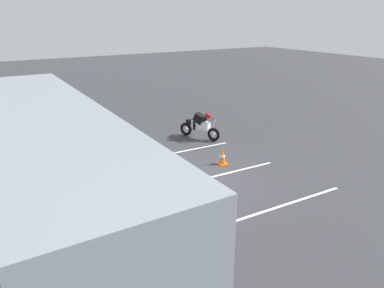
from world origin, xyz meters
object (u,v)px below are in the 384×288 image
(spectator_far_left, at_px, (183,188))
(tour_bus, at_px, (51,175))
(spectator_centre, at_px, (150,161))
(spectator_left, at_px, (156,175))
(spectator_right, at_px, (130,151))
(stunt_motorcycle, at_px, (200,125))
(traffic_cone, at_px, (222,156))
(parked_motorcycle_silver, at_px, (103,171))

(spectator_far_left, bearing_deg, tour_bus, 67.16)
(spectator_far_left, relative_size, spectator_centre, 1.05)
(spectator_left, relative_size, spectator_right, 0.99)
(tour_bus, distance_m, spectator_far_left, 3.20)
(spectator_far_left, distance_m, spectator_left, 1.20)
(tour_bus, relative_size, spectator_far_left, 5.96)
(spectator_far_left, height_order, spectator_left, spectator_far_left)
(stunt_motorcycle, distance_m, traffic_cone, 3.07)
(parked_motorcycle_silver, bearing_deg, spectator_far_left, -163.20)
(spectator_left, distance_m, spectator_right, 2.06)
(tour_bus, bearing_deg, spectator_left, -90.93)
(spectator_centre, height_order, stunt_motorcycle, spectator_centre)
(spectator_right, height_order, parked_motorcycle_silver, spectator_right)
(tour_bus, height_order, spectator_far_left, tour_bus)
(spectator_far_left, distance_m, parked_motorcycle_silver, 3.60)
(spectator_far_left, bearing_deg, stunt_motorcycle, -36.02)
(spectator_right, distance_m, stunt_motorcycle, 4.99)
(parked_motorcycle_silver, relative_size, traffic_cone, 3.26)
(parked_motorcycle_silver, bearing_deg, tour_bus, 139.23)
(parked_motorcycle_silver, distance_m, stunt_motorcycle, 5.68)
(spectator_far_left, xyz_separation_m, spectator_centre, (2.22, -0.10, -0.06))
(stunt_motorcycle, bearing_deg, parked_motorcycle_silver, 114.08)
(tour_bus, height_order, parked_motorcycle_silver, tour_bus)
(tour_bus, distance_m, stunt_motorcycle, 8.44)
(spectator_right, distance_m, traffic_cone, 3.54)
(tour_bus, relative_size, stunt_motorcycle, 5.67)
(tour_bus, xyz_separation_m, parked_motorcycle_silver, (2.18, -1.88, -1.16))
(parked_motorcycle_silver, bearing_deg, stunt_motorcycle, -65.92)
(spectator_far_left, relative_size, traffic_cone, 2.86)
(spectator_left, xyz_separation_m, parked_motorcycle_silver, (2.22, 0.82, -0.55))
(spectator_left, bearing_deg, tour_bus, 89.07)
(traffic_cone, bearing_deg, parked_motorcycle_silver, 81.92)
(parked_motorcycle_silver, bearing_deg, spectator_centre, -136.36)
(parked_motorcycle_silver, bearing_deg, spectator_left, -159.79)
(tour_bus, height_order, stunt_motorcycle, tour_bus)
(spectator_far_left, bearing_deg, spectator_centre, -2.58)
(parked_motorcycle_silver, bearing_deg, traffic_cone, -98.08)
(spectator_far_left, bearing_deg, parked_motorcycle_silver, 16.80)
(tour_bus, relative_size, spectator_left, 6.20)
(spectator_far_left, relative_size, stunt_motorcycle, 0.95)
(spectator_centre, xyz_separation_m, traffic_cone, (0.57, -3.18, -0.72))
(spectator_far_left, height_order, traffic_cone, spectator_far_left)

